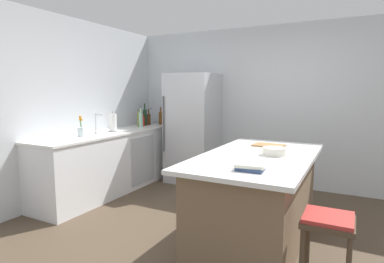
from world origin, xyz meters
TOP-DOWN VIEW (x-y plane):
  - ground_plane at (0.00, 0.00)m, footprint 7.20×7.20m
  - wall_rear at (0.00, 2.25)m, footprint 6.00×0.10m
  - wall_left at (-2.45, 0.00)m, footprint 0.10×6.00m
  - counter_run_left at (-2.08, 0.76)m, footprint 0.68×2.71m
  - kitchen_island at (0.41, 0.13)m, footprint 1.06×1.97m
  - refrigerator at (-1.21, 1.82)m, footprint 0.78×0.78m
  - bar_stool at (1.13, -0.57)m, footprint 0.36×0.36m
  - sink_faucet at (-2.12, 0.48)m, footprint 0.15×0.05m
  - flower_vase at (-2.07, 0.13)m, footprint 0.09×0.09m
  - paper_towel_roll at (-2.05, 0.76)m, footprint 0.14×0.14m
  - whiskey_bottle at (-1.99, 2.01)m, footprint 0.07×0.07m
  - soda_bottle at (-2.14, 1.90)m, footprint 0.07×0.07m
  - syrup_bottle at (-2.13, 1.81)m, footprint 0.07×0.07m
  - wine_bottle at (-2.15, 1.72)m, footprint 0.07×0.07m
  - hot_sauce_bottle at (-2.12, 1.63)m, footprint 0.06×0.06m
  - olive_oil_bottle at (-2.14, 1.52)m, footprint 0.06×0.06m
  - gin_bottle at (-2.03, 1.44)m, footprint 0.07×0.07m
  - cookbook_stack at (0.53, -0.53)m, footprint 0.26×0.18m
  - mixing_bowl at (0.55, 0.19)m, footprint 0.24×0.24m
  - cutting_board at (0.38, 0.69)m, footprint 0.37×0.26m

SIDE VIEW (x-z plane):
  - ground_plane at x=0.00m, z-range 0.00..0.00m
  - kitchen_island at x=0.41m, z-range 0.01..0.92m
  - counter_run_left at x=-2.08m, z-range 0.00..0.93m
  - bar_stool at x=1.13m, z-range 0.21..0.87m
  - refrigerator at x=-1.21m, z-range 0.00..1.84m
  - cutting_board at x=0.38m, z-range 0.91..0.93m
  - cookbook_stack at x=0.53m, z-range 0.91..0.97m
  - mixing_bowl at x=0.55m, z-range 0.91..0.99m
  - flower_vase at x=-2.07m, z-range 0.87..1.16m
  - hot_sauce_bottle at x=-2.12m, z-range 0.91..1.14m
  - syrup_bottle at x=-2.13m, z-range 0.90..1.19m
  - soda_bottle at x=-2.14m, z-range 0.90..1.20m
  - olive_oil_bottle at x=-2.14m, z-range 0.90..1.21m
  - whiskey_bottle at x=-1.99m, z-range 0.90..1.22m
  - paper_towel_roll at x=-2.05m, z-range 0.91..1.22m
  - gin_bottle at x=-2.03m, z-range 0.89..1.25m
  - wine_bottle at x=-2.15m, z-range 0.88..1.28m
  - sink_faucet at x=-2.12m, z-range 0.94..1.24m
  - wall_rear at x=0.00m, z-range 0.00..2.60m
  - wall_left at x=-2.45m, z-range 0.00..2.60m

